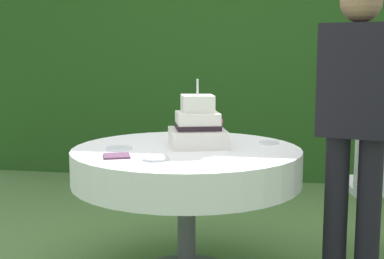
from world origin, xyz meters
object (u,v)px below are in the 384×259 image
cake_table (186,166)px  serving_plate_near (269,143)px  napkin_stack (117,156)px  standing_person (356,121)px  serving_plate_right (119,148)px  wedding_cake (198,127)px  garden_chair (383,177)px  serving_plate_left (221,137)px  serving_plate_far (156,159)px

cake_table → serving_plate_near: serving_plate_near is taller
napkin_stack → standing_person: size_ratio=0.08×
cake_table → serving_plate_right: serving_plate_right is taller
wedding_cake → garden_chair: wedding_cake is taller
garden_chair → standing_person: size_ratio=0.56×
cake_table → serving_plate_near: size_ratio=11.33×
serving_plate_near → napkin_stack: (-0.74, -0.53, -0.00)m
serving_plate_left → serving_plate_right: 0.70m
serving_plate_right → standing_person: 1.24m
serving_plate_right → serving_plate_near: bearing=22.5°
cake_table → wedding_cake: size_ratio=3.27×
serving_plate_far → standing_person: size_ratio=0.08×
wedding_cake → serving_plate_far: 0.46m
wedding_cake → napkin_stack: wedding_cake is taller
serving_plate_far → napkin_stack: bearing=170.0°
serving_plate_near → serving_plate_left: size_ratio=1.10×
serving_plate_near → serving_plate_right: same height
garden_chair → standing_person: bearing=-114.8°
garden_chair → standing_person: standing_person is taller
cake_table → serving_plate_near: (0.44, 0.23, 0.11)m
wedding_cake → serving_plate_near: (0.39, 0.14, -0.10)m
serving_plate_near → garden_chair: 0.70m
serving_plate_far → standing_person: bearing=11.4°
serving_plate_far → napkin_stack: size_ratio=0.97×
cake_table → serving_plate_far: (-0.09, -0.34, 0.11)m
serving_plate_near → serving_plate_right: (-0.79, -0.33, 0.00)m
wedding_cake → serving_plate_right: wedding_cake is taller
napkin_stack → garden_chair: 1.56m
serving_plate_far → serving_plate_right: 0.35m
serving_plate_far → garden_chair: (1.19, 0.68, -0.20)m
serving_plate_far → standing_person: (0.97, 0.19, 0.19)m
napkin_stack → garden_chair: garden_chair is taller
serving_plate_right → garden_chair: 1.54m
serving_plate_right → napkin_stack: (0.05, -0.20, -0.00)m
napkin_stack → standing_person: (1.18, 0.16, 0.19)m
cake_table → wedding_cake: (0.05, 0.08, 0.21)m
wedding_cake → garden_chair: bearing=14.1°
wedding_cake → garden_chair: 1.13m
serving_plate_near → napkin_stack: size_ratio=0.84×
serving_plate_right → garden_chair: size_ratio=0.16×
standing_person → cake_table: bearing=170.8°
serving_plate_left → napkin_stack: (-0.44, -0.70, -0.00)m
serving_plate_near → serving_plate_far: bearing=-133.2°
cake_table → serving_plate_far: size_ratio=9.88×
napkin_stack → garden_chair: bearing=24.7°
cake_table → serving_plate_left: size_ratio=12.43×
napkin_stack → serving_plate_right: bearing=104.1°
serving_plate_right → cake_table: bearing=16.0°
serving_plate_left → garden_chair: 0.98m
serving_plate_right → garden_chair: bearing=17.2°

